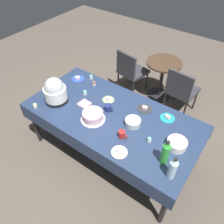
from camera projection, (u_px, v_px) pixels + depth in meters
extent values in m
plane|color=brown|center=(112.00, 151.00, 3.29)|extent=(9.00, 9.00, 0.00)
cube|color=navy|center=(112.00, 116.00, 2.79)|extent=(2.20, 1.10, 0.04)
cylinder|color=black|center=(35.00, 124.00, 3.21)|extent=(0.06, 0.06, 0.71)
cylinder|color=black|center=(164.00, 207.00, 2.34)|extent=(0.06, 0.06, 0.71)
cylinder|color=black|center=(79.00, 91.00, 3.76)|extent=(0.06, 0.06, 0.71)
cylinder|color=black|center=(197.00, 148.00, 2.89)|extent=(0.06, 0.06, 0.71)
cube|color=navy|center=(84.00, 150.00, 2.55)|extent=(2.20, 0.01, 0.18)
cube|color=navy|center=(134.00, 100.00, 3.19)|extent=(2.20, 0.01, 0.18)
cylinder|color=silver|center=(93.00, 119.00, 2.72)|extent=(0.30, 0.30, 0.01)
cylinder|color=beige|center=(93.00, 116.00, 2.68)|extent=(0.25, 0.25, 0.10)
cylinder|color=silver|center=(92.00, 113.00, 2.64)|extent=(0.24, 0.24, 0.01)
cylinder|color=black|center=(57.00, 99.00, 2.96)|extent=(0.31, 0.31, 0.04)
cylinder|color=white|center=(55.00, 93.00, 2.89)|extent=(0.29, 0.29, 0.16)
sphere|color=#B2BCC1|center=(54.00, 87.00, 2.82)|extent=(0.25, 0.25, 0.25)
cylinder|color=#B2C6BC|center=(133.00, 122.00, 2.63)|extent=(0.19, 0.19, 0.08)
cylinder|color=silver|center=(177.00, 144.00, 2.39)|extent=(0.22, 0.22, 0.09)
cylinder|color=#2D2D33|center=(145.00, 109.00, 2.85)|extent=(0.19, 0.19, 0.01)
cube|color=beige|center=(145.00, 108.00, 2.84)|extent=(0.07, 0.06, 0.03)
cylinder|color=#2D4CB2|center=(78.00, 79.00, 3.33)|extent=(0.19, 0.19, 0.01)
cube|color=beige|center=(78.00, 78.00, 3.32)|extent=(0.08, 0.07, 0.03)
cylinder|color=beige|center=(119.00, 152.00, 2.36)|extent=(0.18, 0.18, 0.01)
cube|color=white|center=(119.00, 151.00, 2.34)|extent=(0.07, 0.07, 0.05)
cylinder|color=teal|center=(167.00, 118.00, 2.73)|extent=(0.18, 0.18, 0.01)
cube|color=beige|center=(168.00, 117.00, 2.72)|extent=(0.08, 0.07, 0.03)
cylinder|color=#8CA87F|center=(108.00, 100.00, 2.98)|extent=(0.16, 0.16, 0.01)
cube|color=beige|center=(108.00, 99.00, 2.97)|extent=(0.05, 0.06, 0.03)
cylinder|color=beige|center=(35.00, 107.00, 2.87)|extent=(0.05, 0.05, 0.03)
sphere|color=beige|center=(35.00, 105.00, 2.85)|extent=(0.05, 0.05, 0.05)
cylinder|color=beige|center=(91.00, 78.00, 3.33)|extent=(0.05, 0.05, 0.03)
sphere|color=#6BC6B2|center=(91.00, 76.00, 3.31)|extent=(0.05, 0.05, 0.05)
cylinder|color=beige|center=(94.00, 84.00, 3.21)|extent=(0.05, 0.05, 0.03)
sphere|color=brown|center=(94.00, 83.00, 3.19)|extent=(0.05, 0.05, 0.05)
cylinder|color=beige|center=(149.00, 140.00, 2.46)|extent=(0.05, 0.05, 0.03)
sphere|color=#6BC6B2|center=(149.00, 139.00, 2.44)|extent=(0.05, 0.05, 0.05)
cylinder|color=beige|center=(85.00, 93.00, 3.06)|extent=(0.05, 0.05, 0.03)
sphere|color=#6BC6B2|center=(85.00, 92.00, 3.04)|extent=(0.05, 0.05, 0.05)
cylinder|color=green|center=(165.00, 154.00, 2.20)|extent=(0.08, 0.08, 0.25)
cone|color=green|center=(168.00, 145.00, 2.09)|extent=(0.07, 0.07, 0.05)
cylinder|color=black|center=(168.00, 142.00, 2.07)|extent=(0.04, 0.04, 0.02)
cylinder|color=silver|center=(172.00, 170.00, 2.09)|extent=(0.08, 0.08, 0.22)
cone|color=silver|center=(175.00, 161.00, 1.99)|extent=(0.07, 0.07, 0.05)
cylinder|color=black|center=(176.00, 159.00, 1.97)|extent=(0.04, 0.04, 0.02)
cylinder|color=navy|center=(108.00, 108.00, 2.81)|extent=(0.09, 0.09, 0.08)
torus|color=navy|center=(112.00, 109.00, 2.79)|extent=(0.05, 0.01, 0.05)
cylinder|color=#B2231E|center=(122.00, 134.00, 2.49)|extent=(0.08, 0.08, 0.09)
torus|color=#B2231E|center=(125.00, 136.00, 2.47)|extent=(0.06, 0.01, 0.06)
cube|color=pink|center=(84.00, 104.00, 2.91)|extent=(0.15, 0.15, 0.02)
cube|color=#333338|center=(133.00, 71.00, 4.06)|extent=(0.52, 0.52, 0.05)
cube|color=#333338|center=(126.00, 65.00, 3.81)|extent=(0.42, 0.12, 0.40)
cylinder|color=black|center=(147.00, 82.00, 4.21)|extent=(0.04, 0.04, 0.40)
cylinder|color=black|center=(132.00, 73.00, 4.41)|extent=(0.04, 0.04, 0.40)
cylinder|color=black|center=(133.00, 90.00, 4.02)|extent=(0.04, 0.04, 0.40)
cylinder|color=black|center=(118.00, 81.00, 4.23)|extent=(0.04, 0.04, 0.40)
cube|color=#333338|center=(182.00, 90.00, 3.66)|extent=(0.48, 0.48, 0.05)
cube|color=#333338|center=(179.00, 85.00, 3.40)|extent=(0.42, 0.08, 0.40)
cylinder|color=black|center=(195.00, 100.00, 3.83)|extent=(0.03, 0.03, 0.40)
cylinder|color=black|center=(175.00, 91.00, 4.01)|extent=(0.03, 0.03, 0.40)
cylinder|color=black|center=(184.00, 111.00, 3.62)|extent=(0.03, 0.03, 0.40)
cylinder|color=black|center=(164.00, 101.00, 3.80)|extent=(0.03, 0.03, 0.40)
cylinder|color=#473323|center=(164.00, 63.00, 3.75)|extent=(0.60, 0.60, 0.03)
cylinder|color=black|center=(161.00, 80.00, 3.99)|extent=(0.06, 0.06, 0.67)
cylinder|color=black|center=(158.00, 95.00, 4.23)|extent=(0.44, 0.44, 0.02)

